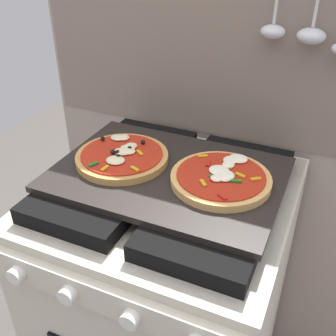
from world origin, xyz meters
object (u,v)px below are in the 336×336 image
object	(u,v)px
stove	(168,303)
pizza_right	(221,178)
pizza_left	(122,156)
baking_tray	(168,174)

from	to	relation	value
stove	pizza_right	bearing A→B (deg)	4.13
pizza_left	pizza_right	distance (m)	0.26
stove	pizza_left	world-z (taller)	pizza_left
stove	pizza_right	world-z (taller)	pizza_right
stove	baking_tray	xyz separation A→B (m)	(0.00, 0.00, 0.46)
stove	baking_tray	world-z (taller)	baking_tray
stove	pizza_left	size ratio (longest dim) A/B	3.90
baking_tray	pizza_right	xyz separation A→B (m)	(0.13, 0.01, 0.02)
pizza_right	baking_tray	bearing A→B (deg)	-176.59
pizza_left	pizza_right	xyz separation A→B (m)	(0.26, 0.01, -0.00)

